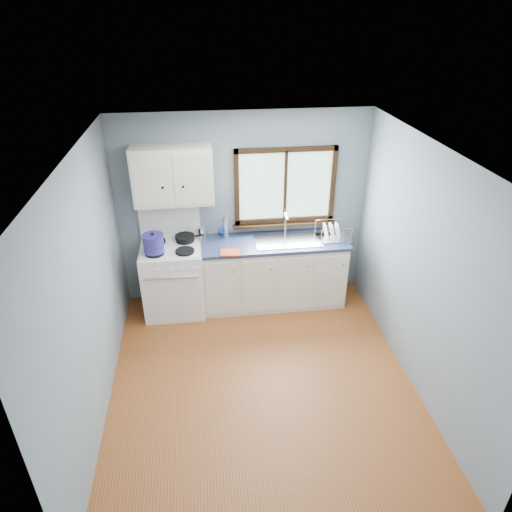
{
  "coord_description": "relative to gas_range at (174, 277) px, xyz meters",
  "views": [
    {
      "loc": [
        -0.52,
        -3.62,
        3.59
      ],
      "look_at": [
        0.05,
        0.9,
        1.05
      ],
      "focal_mm": 32.0,
      "sensor_mm": 36.0,
      "label": 1
    }
  ],
  "objects": [
    {
      "name": "countertop",
      "position": [
        1.31,
        0.02,
        0.41
      ],
      "size": [
        1.89,
        0.64,
        0.04
      ],
      "primitive_type": "cube",
      "color": "#202946",
      "rests_on": "base_cabinets"
    },
    {
      "name": "dish_rack",
      "position": [
        2.06,
        0.01,
        0.48
      ],
      "size": [
        0.42,
        0.33,
        0.22
      ],
      "rotation": [
        0.0,
        0.0,
        0.03
      ],
      "color": "silver",
      "rests_on": "countertop"
    },
    {
      "name": "wall_back",
      "position": [
        0.95,
        0.34,
        0.76
      ],
      "size": [
        3.2,
        0.02,
        2.5
      ],
      "primitive_type": "cube",
      "color": "slate",
      "rests_on": "ground"
    },
    {
      "name": "wall_right",
      "position": [
        2.56,
        -1.47,
        0.76
      ],
      "size": [
        0.02,
        3.6,
        2.5
      ],
      "primitive_type": "cube",
      "color": "slate",
      "rests_on": "ground"
    },
    {
      "name": "wall_front",
      "position": [
        0.95,
        -3.28,
        0.76
      ],
      "size": [
        3.2,
        0.02,
        2.5
      ],
      "primitive_type": "cube",
      "color": "slate",
      "rests_on": "ground"
    },
    {
      "name": "dish_towel",
      "position": [
        0.72,
        -0.23,
        0.44
      ],
      "size": [
        0.26,
        0.2,
        0.02
      ],
      "primitive_type": "cube",
      "rotation": [
        0.0,
        0.0,
        -0.1
      ],
      "color": "#C44523",
      "rests_on": "countertop"
    },
    {
      "name": "skillet",
      "position": [
        0.18,
        0.14,
        0.49
      ],
      "size": [
        0.38,
        0.27,
        0.05
      ],
      "rotation": [
        0.0,
        0.0,
        0.12
      ],
      "color": "black",
      "rests_on": "gas_range"
    },
    {
      "name": "base_cabinets",
      "position": [
        1.31,
        0.02,
        -0.08
      ],
      "size": [
        1.85,
        0.6,
        0.88
      ],
      "color": "silver",
      "rests_on": "floor"
    },
    {
      "name": "soap_bottle",
      "position": [
        0.68,
        0.28,
        0.56
      ],
      "size": [
        0.14,
        0.14,
        0.27
      ],
      "primitive_type": "imported",
      "rotation": [
        0.0,
        0.0,
        0.37
      ],
      "color": "blue",
      "rests_on": "countertop"
    },
    {
      "name": "wall_left",
      "position": [
        -0.66,
        -1.47,
        0.76
      ],
      "size": [
        0.02,
        3.6,
        2.5
      ],
      "primitive_type": "cube",
      "color": "slate",
      "rests_on": "ground"
    },
    {
      "name": "gas_range",
      "position": [
        0.0,
        0.0,
        0.0
      ],
      "size": [
        0.76,
        0.69,
        1.36
      ],
      "color": "white",
      "rests_on": "floor"
    },
    {
      "name": "ceiling",
      "position": [
        0.95,
        -1.47,
        2.02
      ],
      "size": [
        3.2,
        3.6,
        0.02
      ],
      "primitive_type": "cube",
      "color": "white",
      "rests_on": "wall_back"
    },
    {
      "name": "window",
      "position": [
        1.48,
        0.3,
        0.98
      ],
      "size": [
        1.36,
        0.1,
        1.03
      ],
      "color": "#9EC6A8",
      "rests_on": "wall_back"
    },
    {
      "name": "utensil_crock",
      "position": [
        0.41,
        0.24,
        0.5
      ],
      "size": [
        0.12,
        0.12,
        0.38
      ],
      "rotation": [
        0.0,
        0.0,
        0.03
      ],
      "color": "silver",
      "rests_on": "countertop"
    },
    {
      "name": "sink",
      "position": [
        1.49,
        0.02,
        0.37
      ],
      "size": [
        0.84,
        0.46,
        0.44
      ],
      "color": "silver",
      "rests_on": "countertop"
    },
    {
      "name": "upper_cabinets",
      "position": [
        0.1,
        0.15,
        1.31
      ],
      "size": [
        0.95,
        0.35,
        0.7
      ],
      "color": "silver",
      "rests_on": "wall_back"
    },
    {
      "name": "stockpot",
      "position": [
        -0.18,
        -0.14,
        0.58
      ],
      "size": [
        0.33,
        0.33,
        0.25
      ],
      "rotation": [
        0.0,
        0.0,
        -0.35
      ],
      "color": "navy",
      "rests_on": "gas_range"
    },
    {
      "name": "floor",
      "position": [
        0.95,
        -1.47,
        -0.5
      ],
      "size": [
        3.2,
        3.6,
        0.02
      ],
      "primitive_type": "cube",
      "color": "brown",
      "rests_on": "ground"
    },
    {
      "name": "thermos",
      "position": [
        0.71,
        0.2,
        0.57
      ],
      "size": [
        0.09,
        0.09,
        0.29
      ],
      "primitive_type": "cylinder",
      "rotation": [
        0.0,
        0.0,
        0.36
      ],
      "color": "silver",
      "rests_on": "countertop"
    }
  ]
}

